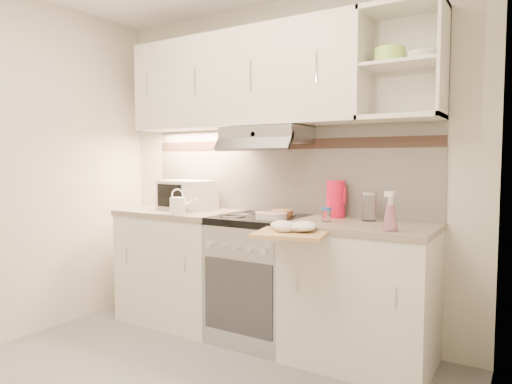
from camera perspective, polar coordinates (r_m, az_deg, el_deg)
room_shell at (r=2.67m, az=-7.73°, el=10.98°), size 3.04×2.84×2.52m
base_cabinet_left at (r=3.80m, az=-9.34°, el=-9.29°), size 0.90×0.60×0.86m
worktop_left at (r=3.72m, az=-9.42°, el=-2.53°), size 0.92×0.62×0.04m
base_cabinet_right at (r=3.07m, az=12.91°, el=-12.59°), size 0.90×0.60×0.86m
worktop_right at (r=2.97m, az=13.04°, el=-4.24°), size 0.92×0.62×0.04m
electric_range at (r=3.36m, az=0.51°, el=-10.62°), size 0.60×0.60×0.90m
microwave at (r=3.77m, az=-8.60°, el=-0.34°), size 0.44×0.34×0.24m
watering_can at (r=3.45m, az=-9.67°, el=-1.59°), size 0.22×0.13×0.19m
plate_stack at (r=3.13m, az=1.93°, el=-2.97°), size 0.22×0.22×0.05m
bread_loaf at (r=3.30m, az=3.24°, el=-2.61°), size 0.16×0.16×0.04m
pink_pitcher at (r=3.23m, az=9.95°, el=-0.85°), size 0.14×0.13×0.26m
glass_jar at (r=3.10m, az=13.94°, el=-1.76°), size 0.10×0.10×0.19m
spice_jar at (r=3.01m, az=8.80°, el=-2.78°), size 0.06×0.06×0.09m
spray_bottle at (r=2.68m, az=16.43°, el=-2.73°), size 0.09×0.09×0.24m
cutting_board at (r=2.69m, az=4.48°, el=-5.19°), size 0.48×0.45×0.02m
dish_towel at (r=2.70m, az=4.53°, el=-4.08°), size 0.36×0.33×0.08m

